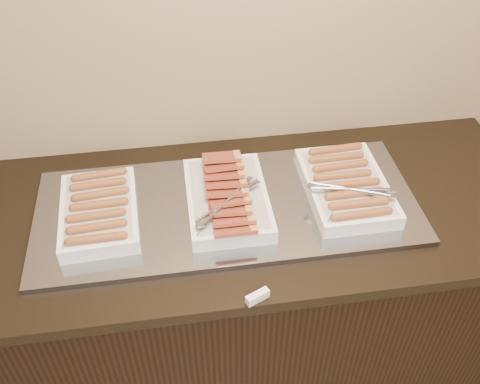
% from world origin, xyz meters
% --- Properties ---
extents(counter, '(2.06, 0.76, 0.90)m').
position_xyz_m(counter, '(0.00, 2.13, 0.45)').
color(counter, black).
rests_on(counter, ground).
extents(warming_tray, '(1.20, 0.50, 0.02)m').
position_xyz_m(warming_tray, '(0.01, 2.13, 0.91)').
color(warming_tray, gray).
rests_on(warming_tray, counter).
extents(dish_left, '(0.24, 0.35, 0.07)m').
position_xyz_m(dish_left, '(-0.39, 2.13, 0.95)').
color(dish_left, silver).
rests_on(dish_left, warming_tray).
extents(dish_center, '(0.26, 0.39, 0.09)m').
position_xyz_m(dish_center, '(0.01, 2.13, 0.95)').
color(dish_center, silver).
rests_on(dish_center, warming_tray).
extents(dish_right, '(0.27, 0.38, 0.08)m').
position_xyz_m(dish_right, '(0.39, 2.13, 0.95)').
color(dish_right, silver).
rests_on(dish_right, warming_tray).
extents(label_holder, '(0.07, 0.05, 0.03)m').
position_xyz_m(label_holder, '(0.04, 1.77, 0.91)').
color(label_holder, silver).
rests_on(label_holder, counter).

